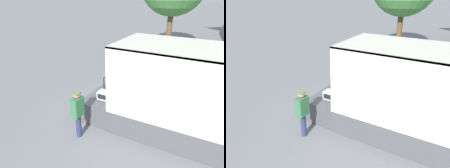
% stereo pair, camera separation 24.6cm
% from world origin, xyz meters
% --- Properties ---
extents(ground_plane, '(160.00, 160.00, 0.00)m').
position_xyz_m(ground_plane, '(0.00, 0.00, 0.00)').
color(ground_plane, slate).
extents(tailgate_deck, '(1.23, 2.29, 0.83)m').
position_xyz_m(tailgate_deck, '(-0.62, 0.00, 0.41)').
color(tailgate_deck, '#4C4C51').
rests_on(tailgate_deck, ground).
extents(microwave, '(0.54, 0.37, 0.29)m').
position_xyz_m(microwave, '(-0.48, -0.42, 0.97)').
color(microwave, white).
rests_on(microwave, tailgate_deck).
extents(portable_generator, '(0.63, 0.48, 0.50)m').
position_xyz_m(portable_generator, '(-0.67, 0.55, 1.02)').
color(portable_generator, black).
rests_on(portable_generator, tailgate_deck).
extents(worker_person, '(0.30, 0.44, 1.68)m').
position_xyz_m(worker_person, '(-0.69, -1.84, 1.03)').
color(worker_person, navy).
rests_on(worker_person, ground).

